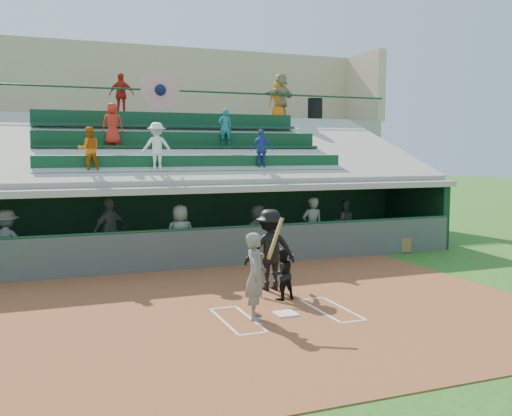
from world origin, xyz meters
name	(u,v)px	position (x,y,z in m)	size (l,w,h in m)	color
ground	(286,315)	(0.00, 0.00, 0.00)	(100.00, 100.00, 0.00)	#245618
dirt_slab	(276,308)	(0.00, 0.50, 0.01)	(11.00, 9.00, 0.02)	brown
home_plate	(286,314)	(0.00, 0.00, 0.04)	(0.43, 0.43, 0.03)	white
batters_box_chalk	(286,314)	(0.00, 0.00, 0.02)	(2.65, 1.85, 0.01)	white
dugout_floor	(197,256)	(0.00, 6.75, 0.02)	(16.00, 3.50, 0.04)	gray
concourse_slab	(154,174)	(0.00, 13.50, 2.30)	(20.00, 3.00, 4.60)	#99978B
grandstand	(170,178)	(-0.01, 10.51, 2.26)	(20.40, 10.40, 7.80)	#4A4F4A
batter_at_plate	(256,275)	(-0.65, -0.04, 0.87)	(0.92, 0.78, 1.95)	#565853
catcher	(282,274)	(0.39, 1.09, 0.59)	(0.55, 0.43, 1.13)	black
home_umpire	(270,250)	(0.49, 2.02, 0.97)	(1.22, 0.70, 1.89)	black
dugout_bench	(180,243)	(-0.24, 8.01, 0.26)	(14.93, 0.45, 0.45)	olive
dugout_player_a	(7,243)	(-5.32, 5.80, 0.90)	(1.11, 0.64, 1.72)	#595B56
dugout_player_b	(110,231)	(-2.62, 6.60, 0.97)	(1.09, 0.46, 1.87)	#5A5D58
dugout_player_c	(180,235)	(-0.84, 5.42, 0.90)	(0.84, 0.55, 1.73)	#5F635D
dugout_player_d	(258,230)	(1.75, 6.10, 0.84)	(1.49, 0.47, 1.61)	#62645F
dugout_player_e	(312,227)	(3.31, 5.46, 0.95)	(0.66, 0.43, 1.82)	#545752
dugout_player_f	(344,222)	(5.30, 6.99, 0.81)	(0.75, 0.58, 1.54)	#51534E
trash_bin	(315,109)	(7.00, 12.66, 5.09)	(0.65, 0.65, 0.97)	black
concourse_staff_a	(122,95)	(-1.42, 12.36, 5.42)	(0.96, 0.40, 1.63)	#B52114
concourse_staff_b	(278,100)	(5.05, 12.26, 5.39)	(0.78, 0.51, 1.59)	#DE600D
concourse_staff_c	(281,96)	(5.17, 12.26, 5.56)	(1.79, 0.57, 1.93)	tan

